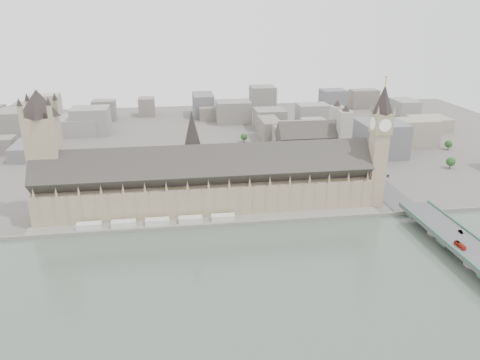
{
  "coord_description": "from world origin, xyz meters",
  "views": [
    {
      "loc": [
        -24.24,
        -332.68,
        156.34
      ],
      "look_at": [
        27.79,
        24.27,
        22.25
      ],
      "focal_mm": 35.0,
      "sensor_mm": 36.0,
      "label": 1
    }
  ],
  "objects": [
    {
      "name": "ground",
      "position": [
        0.0,
        0.0,
        0.0
      ],
      "size": [
        900.0,
        900.0,
        0.0
      ],
      "primitive_type": "plane",
      "color": "#595651",
      "rests_on": "ground"
    },
    {
      "name": "embankment_wall",
      "position": [
        0.0,
        -15.0,
        1.5
      ],
      "size": [
        600.0,
        1.5,
        3.0
      ],
      "primitive_type": "cube",
      "color": "gray",
      "rests_on": "ground"
    },
    {
      "name": "river_terrace",
      "position": [
        0.0,
        -7.5,
        1.0
      ],
      "size": [
        270.0,
        15.0,
        2.0
      ],
      "primitive_type": "cube",
      "color": "gray",
      "rests_on": "ground"
    },
    {
      "name": "terrace_tents",
      "position": [
        -40.0,
        -7.0,
        4.0
      ],
      "size": [
        118.0,
        7.0,
        4.0
      ],
      "color": "silver",
      "rests_on": "river_terrace"
    },
    {
      "name": "palace_of_westminster",
      "position": [
        0.0,
        19.7,
        22.71
      ],
      "size": [
        265.0,
        40.73,
        55.44
      ],
      "color": "#9E856B",
      "rests_on": "ground"
    },
    {
      "name": "elizabeth_tower",
      "position": [
        138.0,
        8.0,
        58.09
      ],
      "size": [
        17.0,
        17.0,
        107.5
      ],
      "color": "#9E856B",
      "rests_on": "ground"
    },
    {
      "name": "victoria_tower",
      "position": [
        -122.0,
        26.0,
        55.2
      ],
      "size": [
        30.0,
        30.0,
        100.0
      ],
      "color": "#9E856B",
      "rests_on": "ground"
    },
    {
      "name": "central_tower",
      "position": [
        -10.0,
        26.0,
        57.92
      ],
      "size": [
        13.0,
        13.0,
        48.0
      ],
      "color": "#988E68",
      "rests_on": "ground"
    },
    {
      "name": "westminster_bridge",
      "position": [
        162.0,
        -87.5,
        5.12
      ],
      "size": [
        25.0,
        325.0,
        10.25
      ],
      "primitive_type": "cube",
      "color": "#474749",
      "rests_on": "ground"
    },
    {
      "name": "westminster_abbey",
      "position": [
        110.92,
        95.0,
        25.08
      ],
      "size": [
        68.0,
        36.0,
        64.0
      ],
      "color": "gray",
      "rests_on": "ground"
    },
    {
      "name": "city_skyline_inland",
      "position": [
        0.0,
        245.0,
        19.0
      ],
      "size": [
        720.0,
        360.0,
        38.0
      ],
      "primitive_type": null,
      "color": "gray",
      "rests_on": "ground"
    },
    {
      "name": "park_trees",
      "position": [
        -10.0,
        60.0,
        7.5
      ],
      "size": [
        110.0,
        30.0,
        15.0
      ],
      "primitive_type": null,
      "color": "#1B4016",
      "rests_on": "ground"
    },
    {
      "name": "red_bus_north",
      "position": [
        155.29,
        -87.8,
        11.64
      ],
      "size": [
        2.57,
        10.06,
        2.79
      ],
      "primitive_type": "imported",
      "rotation": [
        0.0,
        0.0,
        0.02
      ],
      "color": "#B22614",
      "rests_on": "westminster_bridge"
    },
    {
      "name": "car_silver",
      "position": [
        167.86,
        -68.74,
        11.01
      ],
      "size": [
        2.22,
        4.79,
        1.52
      ],
      "primitive_type": "imported",
      "rotation": [
        0.0,
        0.0,
        -0.14
      ],
      "color": "gray",
      "rests_on": "westminster_bridge"
    },
    {
      "name": "car_approach",
      "position": [
        167.69,
        45.12,
        11.03
      ],
      "size": [
        4.22,
        5.77,
        1.55
      ],
      "primitive_type": "imported",
      "rotation": [
        0.0,
        0.0,
        -0.43
      ],
      "color": "gray",
      "rests_on": "westminster_bridge"
    }
  ]
}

